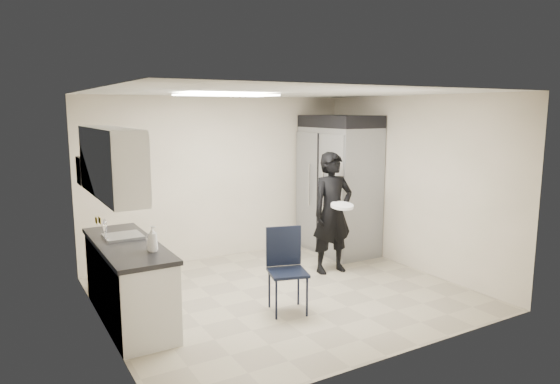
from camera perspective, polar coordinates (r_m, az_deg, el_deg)
floor at (r=6.70m, az=0.47°, el=-11.50°), size 4.50×4.50×0.00m
ceiling at (r=6.26m, az=0.51°, el=11.32°), size 4.50×4.50×0.00m
back_wall at (r=8.12m, az=-6.77°, el=1.61°), size 4.50×0.00×4.50m
left_wall at (r=5.57m, az=-19.84°, el=-2.46°), size 0.00×4.00×4.00m
right_wall at (r=7.74m, az=14.95°, el=0.98°), size 0.00×4.00×4.00m
ceiling_panel at (r=6.34m, az=-6.14°, el=10.97°), size 1.20×0.60×0.02m
lower_counter at (r=6.04m, az=-16.90°, el=-9.96°), size 0.60×1.90×0.86m
countertop at (r=5.91m, az=-17.11°, el=-5.79°), size 0.64×1.95×0.05m
sink at (r=6.15m, az=-17.46°, el=-5.35°), size 0.42×0.40×0.14m
faucet at (r=6.08m, az=-19.37°, el=-4.17°), size 0.02×0.02×0.24m
upper_cabinets at (r=5.72m, az=-18.78°, el=3.22°), size 0.35×1.80×0.75m
towel_dispenser at (r=6.85m, az=-21.19°, el=2.31°), size 0.22×0.30×0.35m
notice_sticker_left at (r=5.68m, az=-19.92°, el=-3.06°), size 0.00×0.12×0.07m
notice_sticker_right at (r=5.88m, az=-20.26°, el=-3.07°), size 0.00×0.12×0.07m
commercial_fridge at (r=8.45m, az=6.72°, el=0.20°), size 0.80×1.35×2.10m
fridge_compressor at (r=8.34m, az=6.88°, el=8.02°), size 0.80×1.35×0.20m
folding_chair at (r=5.97m, az=0.89°, el=-9.19°), size 0.54×0.54×0.97m
man_tuxedo at (r=7.37m, az=6.02°, el=-2.38°), size 0.68×0.48×1.79m
bucket_lid at (r=7.13m, az=7.12°, el=-1.57°), size 0.34×0.34×0.04m
soap_bottle_a at (r=5.43m, az=-14.36°, el=-5.20°), size 0.15×0.15×0.28m
soap_bottle_b at (r=5.48m, az=-14.47°, el=-5.52°), size 0.10×0.10×0.19m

